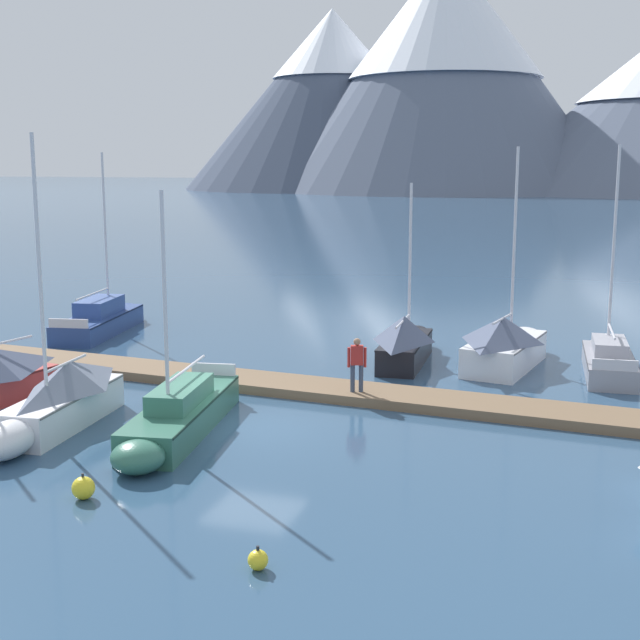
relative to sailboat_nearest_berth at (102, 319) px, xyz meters
name	(u,v)px	position (x,y,z in m)	size (l,w,h in m)	color
ground_plane	(253,427)	(11.52, -10.71, -0.58)	(700.00, 700.00, 0.00)	#2D4C6B
mountain_west_summit	(332,97)	(-51.04, 197.49, 24.02)	(79.97, 79.97, 47.53)	#424C60
mountain_central_massif	(445,64)	(-19.39, 190.83, 30.78)	(87.31, 87.31, 58.86)	slate
dock	(301,387)	(11.52, -6.71, -0.44)	(27.08, 4.18, 0.30)	brown
sailboat_nearest_berth	(102,319)	(0.00, 0.00, 0.00)	(2.85, 7.19, 7.70)	navy
sailboat_mid_dock_port	(58,400)	(6.47, -12.55, 0.26)	(1.92, 6.23, 8.04)	silver
sailboat_mid_dock_starboard	(178,416)	(9.86, -12.01, -0.03)	(2.51, 7.32, 6.61)	#336B56
sailboat_far_berth	(407,339)	(13.85, -1.56, 0.27)	(1.81, 6.00, 6.55)	black
sailboat_outer_slip	(507,342)	(17.45, -1.09, 0.31)	(2.81, 6.14, 7.83)	white
sailboat_end_of_dock	(608,358)	(20.92, -0.79, -0.08)	(1.92, 6.41, 7.88)	#93939E
person_on_dock	(357,361)	(13.54, -7.24, 0.68)	(0.56, 0.33, 1.69)	#384256
mooring_buoy_channel_marker	(83,488)	(9.97, -16.72, -0.33)	(0.51, 0.51, 0.59)	yellow
mooring_buoy_inner_mooring	(258,560)	(14.88, -18.64, -0.39)	(0.38, 0.38, 0.46)	yellow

